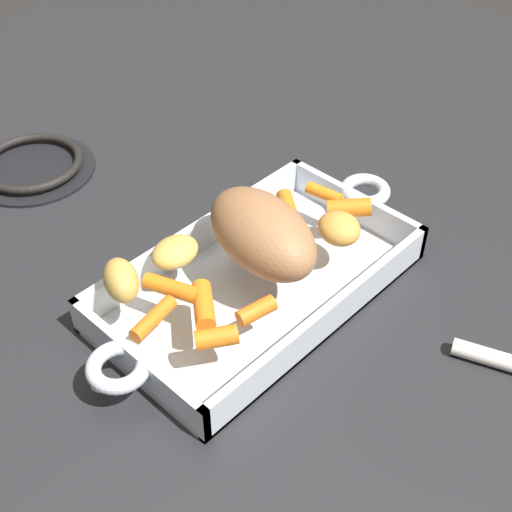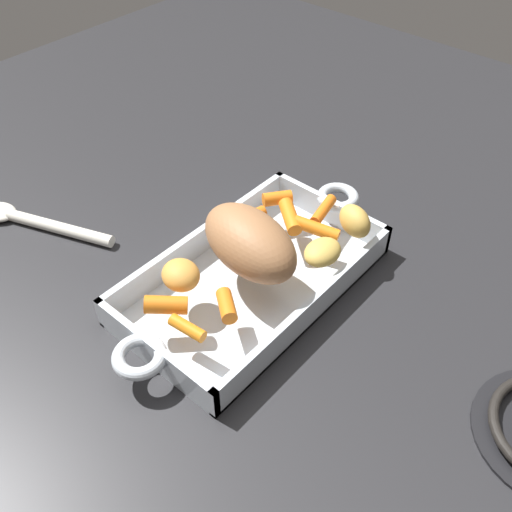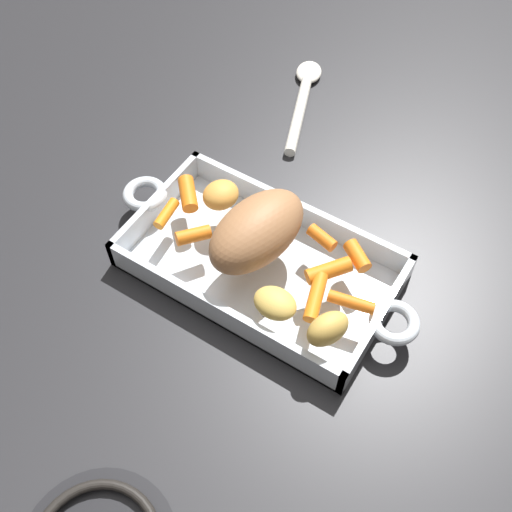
# 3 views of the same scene
# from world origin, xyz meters

# --- Properties ---
(ground_plane) EXTENTS (1.84, 1.84, 0.00)m
(ground_plane) POSITION_xyz_m (0.00, 0.00, 0.00)
(ground_plane) COLOR #232326
(roasting_dish) EXTENTS (0.47, 0.21, 0.05)m
(roasting_dish) POSITION_xyz_m (0.00, 0.00, 0.02)
(roasting_dish) COLOR silver
(roasting_dish) RESTS_ON ground_plane
(pork_roast) EXTENTS (0.12, 0.17, 0.08)m
(pork_roast) POSITION_xyz_m (0.01, 0.00, 0.09)
(pork_roast) COLOR #9F6C44
(pork_roast) RESTS_ON roasting_dish
(baby_carrot_southeast) EXTENTS (0.04, 0.07, 0.02)m
(baby_carrot_southeast) POSITION_xyz_m (-0.10, 0.03, 0.06)
(baby_carrot_southeast) COLOR orange
(baby_carrot_southeast) RESTS_ON roasting_dish
(baby_carrot_long) EXTENTS (0.05, 0.06, 0.03)m
(baby_carrot_long) POSITION_xyz_m (0.14, -0.02, 0.06)
(baby_carrot_long) COLOR orange
(baby_carrot_long) RESTS_ON roasting_dish
(baby_carrot_southwest) EXTENTS (0.05, 0.04, 0.02)m
(baby_carrot_southwest) POSITION_xyz_m (-0.12, -0.05, 0.06)
(baby_carrot_southwest) COLOR orange
(baby_carrot_southwest) RESTS_ON roasting_dish
(baby_carrot_center_left) EXTENTS (0.05, 0.03, 0.02)m
(baby_carrot_center_left) POSITION_xyz_m (-0.06, -0.06, 0.06)
(baby_carrot_center_left) COLOR orange
(baby_carrot_center_left) RESTS_ON roasting_dish
(baby_carrot_short) EXTENTS (0.02, 0.05, 0.02)m
(baby_carrot_short) POSITION_xyz_m (0.14, 0.02, 0.06)
(baby_carrot_short) COLOR orange
(baby_carrot_short) RESTS_ON roasting_dish
(baby_carrot_northeast) EXTENTS (0.05, 0.05, 0.02)m
(baby_carrot_northeast) POSITION_xyz_m (0.09, 0.03, 0.06)
(baby_carrot_northeast) COLOR orange
(baby_carrot_northeast) RESTS_ON roasting_dish
(baby_carrot_center_right) EXTENTS (0.06, 0.03, 0.02)m
(baby_carrot_center_right) POSITION_xyz_m (-0.14, 0.01, 0.06)
(baby_carrot_center_right) COLOR orange
(baby_carrot_center_right) RESTS_ON roasting_dish
(baby_carrot_northwest) EXTENTS (0.06, 0.06, 0.02)m
(baby_carrot_northwest) POSITION_xyz_m (-0.10, -0.01, 0.06)
(baby_carrot_northwest) COLOR orange
(baby_carrot_northwest) RESTS_ON roasting_dish
(potato_golden_large) EXTENTS (0.06, 0.07, 0.04)m
(potato_golden_large) POSITION_xyz_m (-0.14, 0.07, 0.07)
(potato_golden_large) COLOR gold
(potato_golden_large) RESTS_ON roasting_dish
(potato_near_roast) EXTENTS (0.06, 0.07, 0.03)m
(potato_near_roast) POSITION_xyz_m (0.09, -0.04, 0.07)
(potato_near_roast) COLOR gold
(potato_near_roast) RESTS_ON roasting_dish
(potato_corner) EXTENTS (0.06, 0.05, 0.03)m
(potato_corner) POSITION_xyz_m (-0.06, 0.07, 0.06)
(potato_corner) COLOR gold
(potato_corner) RESTS_ON roasting_dish
(serving_spoon) EXTENTS (0.12, 0.24, 0.02)m
(serving_spoon) POSITION_xyz_m (0.13, -0.35, 0.01)
(serving_spoon) COLOR white
(serving_spoon) RESTS_ON ground_plane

